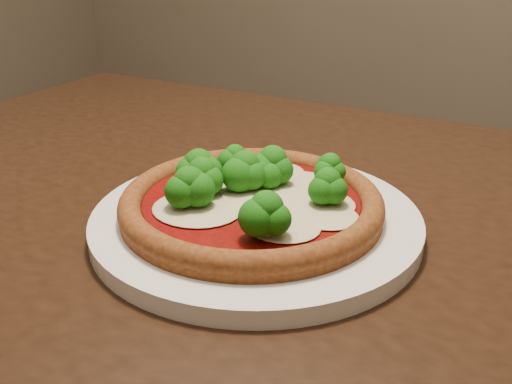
% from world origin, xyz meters
% --- Properties ---
extents(dining_table, '(1.19, 0.82, 0.75)m').
position_xyz_m(dining_table, '(0.13, -0.05, 0.65)').
color(dining_table, black).
rests_on(dining_table, floor).
extents(plate, '(0.33, 0.33, 0.02)m').
position_xyz_m(plate, '(0.17, -0.12, 0.76)').
color(plate, silver).
rests_on(plate, dining_table).
extents(pizza, '(0.26, 0.26, 0.06)m').
position_xyz_m(pizza, '(0.17, -0.12, 0.79)').
color(pizza, brown).
rests_on(pizza, plate).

